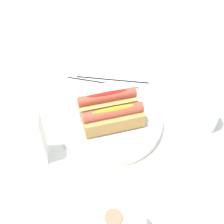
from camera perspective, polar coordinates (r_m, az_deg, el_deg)
ground_plane at (r=0.84m, az=-0.46°, el=-1.47°), size 2.40×2.40×0.00m
serving_bowl at (r=0.82m, az=-0.00°, el=-1.56°), size 0.27×0.27×0.03m
hotdog_front at (r=0.81m, az=-0.56°, el=1.75°), size 0.16×0.08×0.06m
hotdog_back at (r=0.77m, az=0.58°, el=-1.05°), size 0.16×0.08×0.06m
water_glass at (r=0.84m, az=16.83°, el=-0.54°), size 0.07×0.07×0.09m
napkin_box at (r=0.74m, az=-16.09°, el=-4.79°), size 0.11×0.05×0.15m
chopstick_near at (r=0.95m, az=-1.43°, el=5.43°), size 0.21×0.06×0.01m
chopstick_far at (r=0.96m, az=0.38°, el=5.94°), size 0.22×0.04×0.01m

